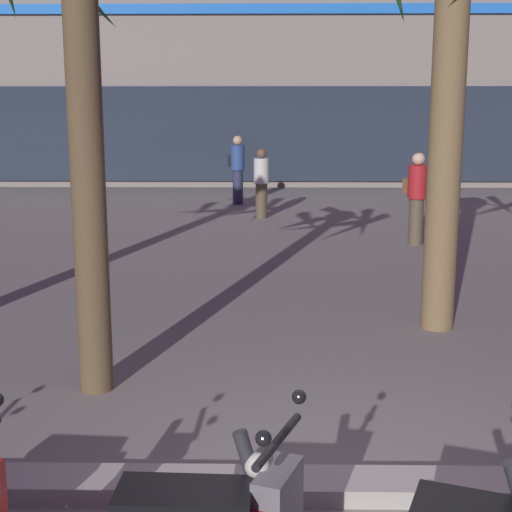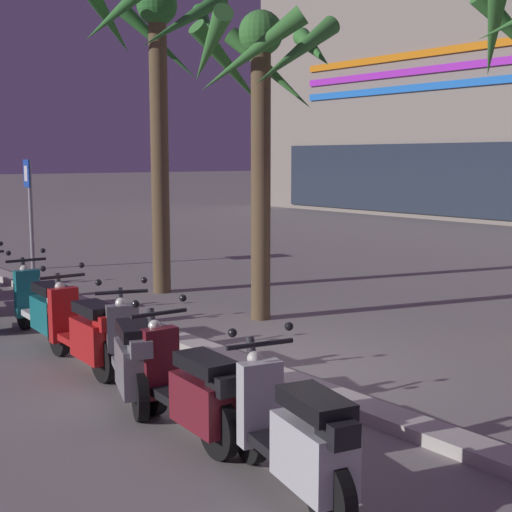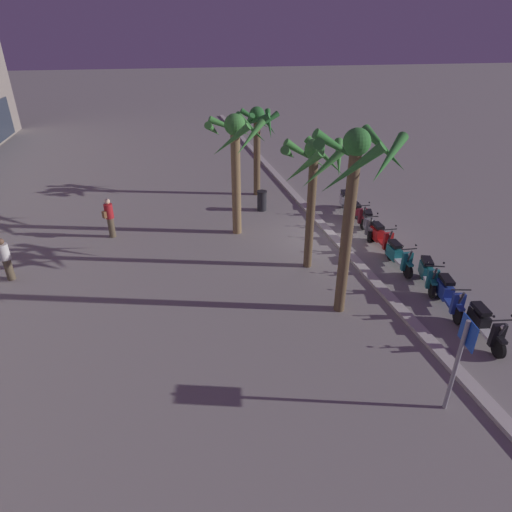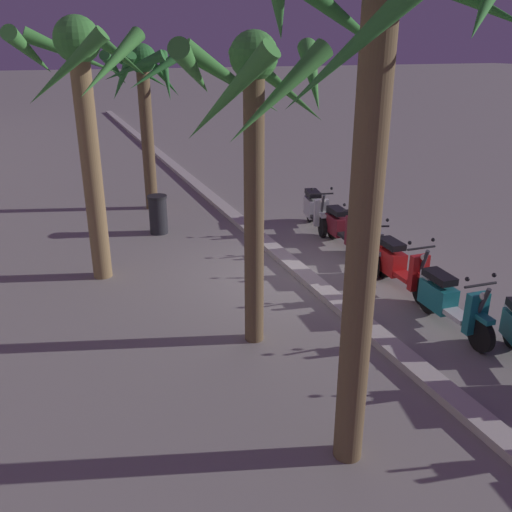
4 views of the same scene
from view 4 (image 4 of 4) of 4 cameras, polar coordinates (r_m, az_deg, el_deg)
ground_plane at (r=11.09m, az=4.23°, el=-1.99°), size 200.00×200.00×0.00m
curb_strip at (r=11.11m, az=4.68°, el=-1.64°), size 60.00×0.36×0.12m
scooter_teal_second_in_line at (r=9.47m, az=19.52°, el=-4.52°), size 1.85×0.56×1.17m
scooter_red_last_in_row at (r=10.71m, az=14.67°, el=-0.91°), size 1.84×0.56×1.17m
scooter_grey_lead_nearest at (r=11.76m, az=11.47°, el=1.45°), size 1.74×0.85×1.17m
scooter_maroon_gap_after_mid at (r=12.71m, az=8.96°, el=3.02°), size 1.75×0.56×1.17m
scooter_silver_tail_end at (r=13.92m, az=6.19°, el=4.86°), size 1.72×0.69×1.17m
palm_tree_far_corner at (r=7.68m, az=-0.22°, el=14.71°), size 2.30×2.39×4.55m
palm_tree_near_sign at (r=10.62m, az=-17.61°, el=16.11°), size 2.39×2.45×4.85m
palm_tree_by_mall_entrance at (r=15.32m, az=-11.67°, el=16.93°), size 2.28×2.18×4.39m
palm_tree_mid_walkway at (r=5.12m, az=12.52°, el=17.59°), size 2.63×2.66×5.42m
litter_bin at (r=13.59m, az=-10.19°, el=4.32°), size 0.48×0.48×0.95m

